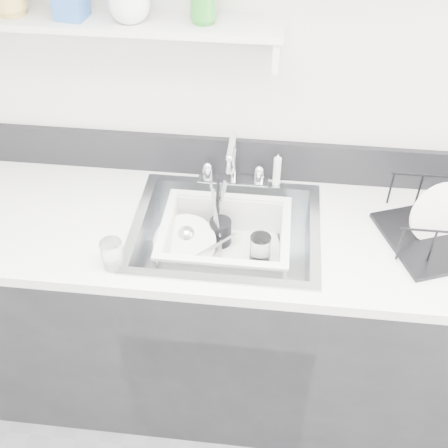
# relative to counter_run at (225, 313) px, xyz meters

# --- Properties ---
(room_shell) EXTENTS (3.50, 3.00, 2.60)m
(room_shell) POSITION_rel_counter_run_xyz_m (0.00, -0.80, 1.22)
(room_shell) COLOR silver
(room_shell) RESTS_ON ground
(counter_run) EXTENTS (3.20, 0.62, 0.92)m
(counter_run) POSITION_rel_counter_run_xyz_m (0.00, 0.00, 0.00)
(counter_run) COLOR black
(counter_run) RESTS_ON ground
(backsplash) EXTENTS (3.20, 0.02, 0.16)m
(backsplash) POSITION_rel_counter_run_xyz_m (0.00, 0.30, 0.54)
(backsplash) COLOR black
(backsplash) RESTS_ON counter_run
(sink) EXTENTS (0.64, 0.52, 0.20)m
(sink) POSITION_rel_counter_run_xyz_m (0.00, 0.00, 0.37)
(sink) COLOR silver
(sink) RESTS_ON counter_run
(faucet) EXTENTS (0.26, 0.18, 0.23)m
(faucet) POSITION_rel_counter_run_xyz_m (0.00, 0.25, 0.52)
(faucet) COLOR silver
(faucet) RESTS_ON counter_run
(side_sprayer) EXTENTS (0.03, 0.03, 0.14)m
(side_sprayer) POSITION_rel_counter_run_xyz_m (0.16, 0.25, 0.53)
(side_sprayer) COLOR white
(side_sprayer) RESTS_ON counter_run
(wall_shelf) EXTENTS (1.00, 0.16, 0.12)m
(wall_shelf) POSITION_rel_counter_run_xyz_m (-0.35, 0.23, 1.05)
(wall_shelf) COLOR silver
(wall_shelf) RESTS_ON room_shell
(wash_tub) EXTENTS (0.51, 0.45, 0.17)m
(wash_tub) POSITION_rel_counter_run_xyz_m (-0.00, 0.00, 0.38)
(wash_tub) COLOR white
(wash_tub) RESTS_ON sink
(plate_stack) EXTENTS (0.27, 0.26, 0.11)m
(plate_stack) POSITION_rel_counter_run_xyz_m (-0.14, 0.01, 0.34)
(plate_stack) COLOR white
(plate_stack) RESTS_ON wash_tub
(utensil_cup) EXTENTS (0.08, 0.08, 0.27)m
(utensil_cup) POSITION_rel_counter_run_xyz_m (-0.03, 0.09, 0.37)
(utensil_cup) COLOR black
(utensil_cup) RESTS_ON wash_tub
(ladle) EXTENTS (0.29, 0.24, 0.08)m
(ladle) POSITION_rel_counter_run_xyz_m (-0.09, 0.00, 0.35)
(ladle) COLOR silver
(ladle) RESTS_ON wash_tub
(tumbler_in_tub) EXTENTS (0.09, 0.09, 0.11)m
(tumbler_in_tub) POSITION_rel_counter_run_xyz_m (0.12, 0.01, 0.36)
(tumbler_in_tub) COLOR white
(tumbler_in_tub) RESTS_ON wash_tub
(tumbler_counter) EXTENTS (0.08, 0.08, 0.10)m
(tumbler_counter) POSITION_rel_counter_run_xyz_m (-0.33, -0.22, 0.51)
(tumbler_counter) COLOR white
(tumbler_counter) RESTS_ON counter_run
(bowl_small) EXTENTS (0.11, 0.11, 0.03)m
(bowl_small) POSITION_rel_counter_run_xyz_m (0.08, -0.08, 0.32)
(bowl_small) COLOR white
(bowl_small) RESTS_ON wash_tub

